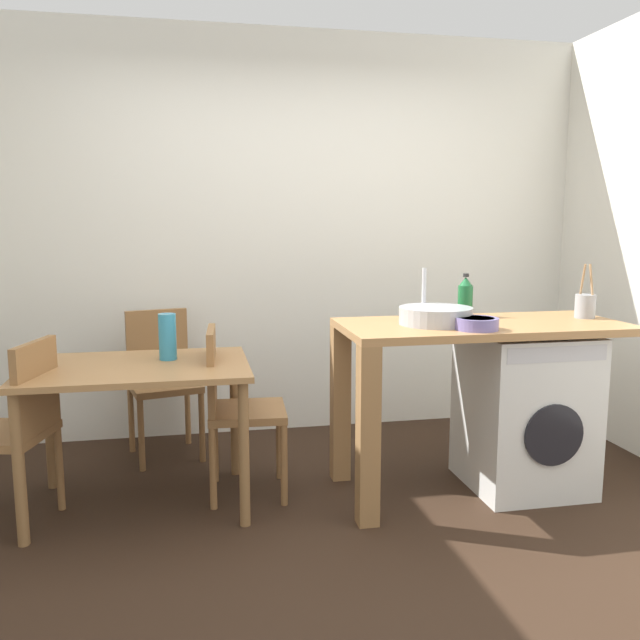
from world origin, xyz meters
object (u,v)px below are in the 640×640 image
(chair_opposite, at_px, (233,402))
(mixing_bowl, at_px, (477,323))
(dining_table, at_px, (138,384))
(chair_spare_by_wall, at_px, (162,374))
(washing_machine, at_px, (524,410))
(vase, at_px, (168,337))
(utensil_crock, at_px, (585,305))
(bottle_tall_green, at_px, (465,297))
(chair_person_seat, at_px, (17,423))

(chair_opposite, relative_size, mixing_bowl, 4.16)
(dining_table, height_order, chair_spare_by_wall, chair_spare_by_wall)
(dining_table, relative_size, chair_opposite, 1.22)
(washing_machine, bearing_deg, mixing_bowl, -153.08)
(mixing_bowl, distance_m, vase, 1.57)
(dining_table, xyz_separation_m, chair_spare_by_wall, (0.08, 0.77, -0.14))
(vase, bearing_deg, utensil_crock, -4.84)
(washing_machine, relative_size, bottle_tall_green, 3.56)
(utensil_crock, height_order, vase, utensil_crock)
(chair_person_seat, height_order, utensil_crock, utensil_crock)
(chair_person_seat, relative_size, utensil_crock, 3.00)
(dining_table, bearing_deg, mixing_bowl, -11.67)
(chair_spare_by_wall, height_order, washing_machine, chair_spare_by_wall)
(chair_opposite, xyz_separation_m, bottle_tall_green, (1.31, 0.04, 0.52))
(washing_machine, bearing_deg, chair_opposite, 172.77)
(chair_opposite, distance_m, chair_spare_by_wall, 0.82)
(chair_opposite, xyz_separation_m, chair_spare_by_wall, (-0.39, 0.72, 0.00))
(chair_opposite, bearing_deg, bottle_tall_green, 95.75)
(chair_person_seat, bearing_deg, vase, -57.66)
(bottle_tall_green, height_order, utensil_crock, utensil_crock)
(bottle_tall_green, bearing_deg, utensil_crock, -16.89)
(chair_opposite, distance_m, mixing_bowl, 1.32)
(dining_table, xyz_separation_m, bottle_tall_green, (1.78, 0.10, 0.39))
(dining_table, xyz_separation_m, vase, (0.15, 0.10, 0.22))
(dining_table, xyz_separation_m, utensil_crock, (2.41, -0.09, 0.35))
(chair_spare_by_wall, relative_size, utensil_crock, 3.00)
(chair_person_seat, bearing_deg, washing_machine, -75.63)
(mixing_bowl, bearing_deg, utensil_crock, 18.28)
(mixing_bowl, height_order, vase, same)
(washing_machine, bearing_deg, vase, 172.66)
(chair_opposite, distance_m, vase, 0.48)
(dining_table, distance_m, chair_person_seat, 0.58)
(utensil_crock, bearing_deg, vase, 175.16)
(utensil_crock, bearing_deg, chair_opposite, 175.67)
(chair_spare_by_wall, bearing_deg, washing_machine, 141.26)
(chair_person_seat, bearing_deg, chair_opposite, -65.44)
(chair_person_seat, bearing_deg, utensil_crock, -74.55)
(chair_spare_by_wall, xyz_separation_m, utensil_crock, (2.33, -0.86, 0.48))
(chair_person_seat, distance_m, vase, 0.81)
(dining_table, distance_m, chair_opposite, 0.50)
(chair_opposite, distance_m, bottle_tall_green, 1.41)
(bottle_tall_green, bearing_deg, chair_person_seat, -174.67)
(chair_opposite, bearing_deg, chair_person_seat, -76.50)
(mixing_bowl, relative_size, vase, 0.90)
(vase, bearing_deg, dining_table, -146.31)
(utensil_crock, bearing_deg, chair_person_seat, -179.46)
(mixing_bowl, xyz_separation_m, utensil_crock, (0.76, 0.25, 0.04))
(chair_spare_by_wall, bearing_deg, mixing_bowl, 130.97)
(bottle_tall_green, relative_size, mixing_bowl, 1.12)
(chair_person_seat, distance_m, washing_machine, 2.59)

